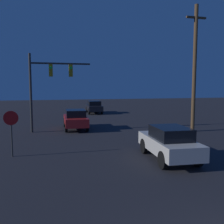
# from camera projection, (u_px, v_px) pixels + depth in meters

# --- Properties ---
(car_near) EXTENTS (1.95, 4.18, 1.57)m
(car_near) POSITION_uv_depth(u_px,v_px,m) (169.00, 142.00, 11.61)
(car_near) COLOR beige
(car_near) RESTS_ON ground_plane
(car_mid) EXTENTS (1.85, 4.15, 1.57)m
(car_mid) POSITION_uv_depth(u_px,v_px,m) (75.00, 119.00, 19.82)
(car_mid) COLOR #B21E1E
(car_mid) RESTS_ON ground_plane
(car_far) EXTENTS (1.91, 4.17, 1.57)m
(car_far) POSITION_uv_depth(u_px,v_px,m) (94.00, 107.00, 31.33)
(car_far) COLOR black
(car_far) RESTS_ON ground_plane
(traffic_signal_mast) EXTENTS (4.49, 0.30, 5.79)m
(traffic_signal_mast) POSITION_uv_depth(u_px,v_px,m) (47.00, 80.00, 18.43)
(traffic_signal_mast) COLOR #2D2D2D
(traffic_signal_mast) RESTS_ON ground_plane
(stop_sign) EXTENTS (0.69, 0.07, 2.25)m
(stop_sign) POSITION_uv_depth(u_px,v_px,m) (11.00, 125.00, 12.00)
(stop_sign) COLOR #2D2D2D
(stop_sign) RESTS_ON ground_plane
(utility_pole) EXTENTS (1.57, 0.28, 9.30)m
(utility_pole) POSITION_uv_depth(u_px,v_px,m) (195.00, 67.00, 18.43)
(utility_pole) COLOR brown
(utility_pole) RESTS_ON ground_plane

